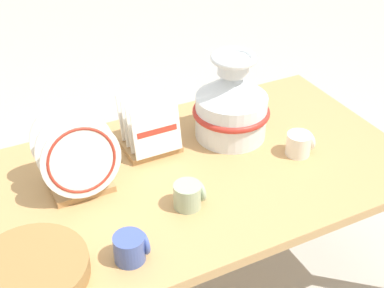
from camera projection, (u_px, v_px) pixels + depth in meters
display_table at (192, 184)px, 1.85m from camera, size 1.51×0.85×0.61m
ceramic_vase at (232, 103)px, 1.92m from camera, size 0.28×0.28×0.33m
dish_rack_round_plates at (78, 161)px, 1.67m from camera, size 0.25×0.19×0.27m
dish_rack_square_plates at (150, 132)px, 1.89m from camera, size 0.19×0.18×0.20m
wicker_charger_stack at (32, 270)px, 1.41m from camera, size 0.31×0.31×0.05m
mug_sage_glaze at (189, 195)px, 1.65m from camera, size 0.10×0.09×0.08m
mug_cobalt_glaze at (131, 248)px, 1.46m from camera, size 0.10×0.09×0.08m
mug_cream_glaze at (299, 144)px, 1.88m from camera, size 0.10×0.09×0.08m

